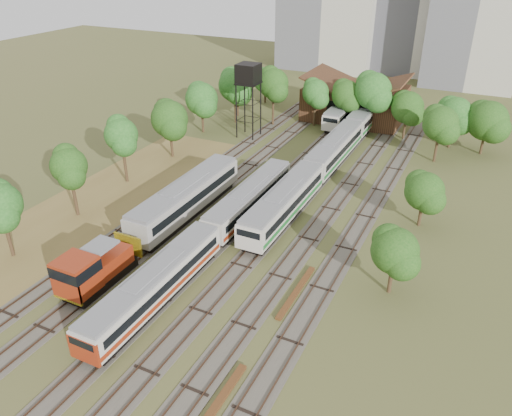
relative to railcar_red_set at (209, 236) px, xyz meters
The scene contains 15 objects.
ground 11.70m from the railcar_red_set, 80.05° to the right, with size 240.00×240.00×0.00m, color #475123.
dry_grass_patch 16.45m from the railcar_red_set, 168.01° to the right, with size 14.00×60.00×0.04m, color brown.
tracks 13.77m from the railcar_red_set, 84.40° to the left, with size 24.60×80.00×0.19m.
railcar_red_set is the anchor object (origin of this frame).
railcar_green_set 26.84m from the railcar_red_set, 81.43° to the left, with size 2.97×52.08×3.67m.
railcar_rear 44.54m from the railcar_red_set, 90.00° to the left, with size 2.83×16.08×3.50m.
shunter_locomotive 11.42m from the railcar_red_set, 121.70° to the right, with size 3.07×8.13×4.02m.
old_grey_coach 7.99m from the railcar_red_set, 138.78° to the left, with size 3.16×18.00×3.91m.
water_tower 33.92m from the railcar_red_set, 110.09° to the left, with size 3.24×3.24×11.19m.
rail_pile_near 19.12m from the railcar_red_set, 58.33° to the right, with size 0.54×8.17×0.27m, color brown.
rail_pile_far 10.62m from the railcar_red_set, 13.61° to the right, with size 0.50×7.95×0.26m, color brown.
maintenance_shed 46.61m from the railcar_red_set, 88.77° to the left, with size 16.45×11.55×7.58m.
tree_band_left 23.44m from the railcar_red_set, 140.67° to the left, with size 7.31×75.09×8.93m.
tree_band_far 39.79m from the railcar_red_set, 84.19° to the left, with size 43.78×10.74×9.46m.
tree_band_right 25.71m from the railcar_red_set, 48.21° to the left, with size 5.69×36.40×7.82m.
Camera 1 is at (20.31, -23.83, 27.11)m, focal length 35.00 mm.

